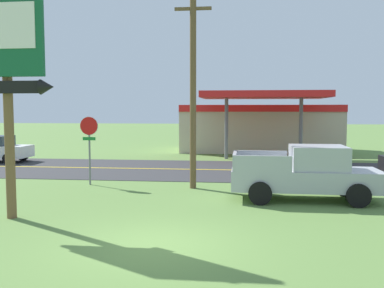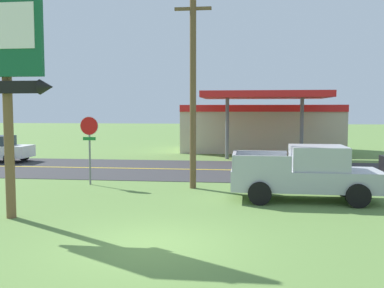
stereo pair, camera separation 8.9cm
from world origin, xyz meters
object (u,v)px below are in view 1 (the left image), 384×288
Objects in this scene: utility_pole at (193,77)px; gas_station at (259,126)px; motel_sign at (6,63)px; stop_sign at (89,138)px; pickup_silver_parked_on_lawn at (307,174)px.

gas_station is (3.40, 16.48, -2.61)m from utility_pole.
motel_sign reaches higher than gas_station.
utility_pole is at bearing -101.68° from gas_station.
motel_sign is at bearing -130.50° from utility_pole.
stop_sign is 0.34× the size of utility_pole.
gas_station is (7.94, 16.16, -0.08)m from stop_sign.
utility_pole is (4.80, 5.62, -0.04)m from motel_sign.
pickup_silver_parked_on_lawn is at bearing -23.62° from utility_pole.
motel_sign is 6.47m from stop_sign.
utility_pole is at bearing 49.50° from motel_sign.
utility_pole is 17.02m from gas_station.
motel_sign is 23.71m from gas_station.
utility_pole reaches higher than gas_station.
stop_sign is 9.17m from pickup_silver_parked_on_lawn.
gas_station is 18.41m from pickup_silver_parked_on_lawn.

